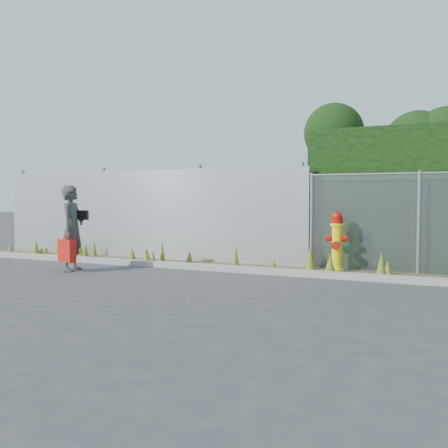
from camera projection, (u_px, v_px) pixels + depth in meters
ground at (207, 287)px, 8.44m from camera, size 80.00×80.00×0.00m
curb at (246, 270)px, 10.08m from camera, size 16.00×0.22×0.12m
weed_strip at (219, 260)px, 11.00m from camera, size 16.00×1.34×0.55m
corrugated_fence at (142, 214)px, 12.44m from camera, size 8.50×0.21×2.30m
fire_hydrant at (337, 242)px, 10.14m from camera, size 0.42×0.38×1.26m
woman at (72, 228)px, 10.31m from camera, size 0.57×0.73×1.77m
red_tote_bag at (67, 251)px, 10.13m from camera, size 0.41×0.15×0.54m
black_shoulder_bag at (82, 215)px, 10.37m from camera, size 0.26×0.11×0.20m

